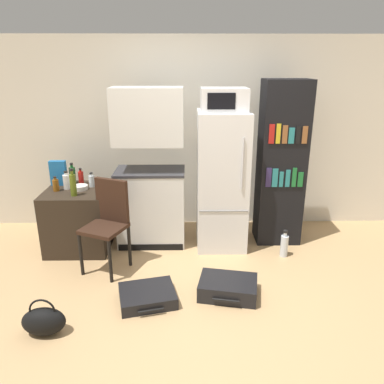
{
  "coord_description": "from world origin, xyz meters",
  "views": [
    {
      "loc": [
        -0.24,
        -2.91,
        2.14
      ],
      "look_at": [
        -0.18,
        0.85,
        0.83
      ],
      "focal_mm": 35.0,
      "sensor_mm": 36.0,
      "label": 1
    }
  ],
  "objects_px": {
    "kitchen_hutch": "(150,175)",
    "bottle_ketchup_red": "(81,177)",
    "water_bottle_front": "(284,245)",
    "bottle_milk_white": "(67,181)",
    "bottle_green_tall": "(73,175)",
    "microwave": "(224,99)",
    "bottle_clear_short": "(92,181)",
    "bottle_olive_oil": "(73,184)",
    "bookshelf": "(281,164)",
    "chair": "(108,217)",
    "refrigerator": "(222,181)",
    "handbag": "(44,321)",
    "bottle_amber_beer": "(56,185)",
    "cereal_box": "(58,173)",
    "bowl": "(80,187)",
    "side_table": "(79,219)",
    "suitcase_small_flat": "(228,287)",
    "suitcase_large_flat": "(147,296)"
  },
  "relations": [
    {
      "from": "kitchen_hutch",
      "to": "bottle_ketchup_red",
      "type": "relative_size",
      "value": 9.41
    },
    {
      "from": "water_bottle_front",
      "to": "bottle_milk_white",
      "type": "bearing_deg",
      "value": 172.58
    },
    {
      "from": "bottle_green_tall",
      "to": "water_bottle_front",
      "type": "bearing_deg",
      "value": -12.09
    },
    {
      "from": "microwave",
      "to": "water_bottle_front",
      "type": "distance_m",
      "value": 1.8
    },
    {
      "from": "bottle_clear_short",
      "to": "bottle_olive_oil",
      "type": "xyz_separation_m",
      "value": [
        -0.13,
        -0.32,
        0.06
      ]
    },
    {
      "from": "bookshelf",
      "to": "water_bottle_front",
      "type": "xyz_separation_m",
      "value": [
        -0.01,
        -0.45,
        -0.85
      ]
    },
    {
      "from": "bookshelf",
      "to": "bottle_olive_oil",
      "type": "xyz_separation_m",
      "value": [
        -2.39,
        -0.37,
        -0.12
      ]
    },
    {
      "from": "bottle_green_tall",
      "to": "chair",
      "type": "relative_size",
      "value": 0.26
    },
    {
      "from": "refrigerator",
      "to": "handbag",
      "type": "xyz_separation_m",
      "value": [
        -1.6,
        -1.63,
        -0.69
      ]
    },
    {
      "from": "handbag",
      "to": "bottle_amber_beer",
      "type": "bearing_deg",
      "value": 101.83
    },
    {
      "from": "refrigerator",
      "to": "cereal_box",
      "type": "height_order",
      "value": "refrigerator"
    },
    {
      "from": "bowl",
      "to": "chair",
      "type": "bearing_deg",
      "value": -50.11
    },
    {
      "from": "side_table",
      "to": "suitcase_small_flat",
      "type": "bearing_deg",
      "value": -31.85
    },
    {
      "from": "suitcase_large_flat",
      "to": "bowl",
      "type": "bearing_deg",
      "value": 113.73
    },
    {
      "from": "bottle_clear_short",
      "to": "bookshelf",
      "type": "bearing_deg",
      "value": 1.26
    },
    {
      "from": "bookshelf",
      "to": "bottle_amber_beer",
      "type": "distance_m",
      "value": 2.65
    },
    {
      "from": "side_table",
      "to": "suitcase_large_flat",
      "type": "bearing_deg",
      "value": -51.23
    },
    {
      "from": "cereal_box",
      "to": "suitcase_large_flat",
      "type": "bearing_deg",
      "value": -48.66
    },
    {
      "from": "microwave",
      "to": "bottle_olive_oil",
      "type": "xyz_separation_m",
      "value": [
        -1.67,
        -0.26,
        -0.89
      ]
    },
    {
      "from": "handbag",
      "to": "water_bottle_front",
      "type": "xyz_separation_m",
      "value": [
        2.31,
        1.28,
        0.01
      ]
    },
    {
      "from": "bottle_clear_short",
      "to": "handbag",
      "type": "distance_m",
      "value": 1.82
    },
    {
      "from": "bottle_ketchup_red",
      "to": "bottle_milk_white",
      "type": "xyz_separation_m",
      "value": [
        -0.12,
        -0.17,
        0.01
      ]
    },
    {
      "from": "bowl",
      "to": "suitcase_large_flat",
      "type": "bearing_deg",
      "value": -52.96
    },
    {
      "from": "side_table",
      "to": "bottle_ketchup_red",
      "type": "relative_size",
      "value": 3.66
    },
    {
      "from": "bottle_green_tall",
      "to": "bottle_olive_oil",
      "type": "xyz_separation_m",
      "value": [
        0.14,
        -0.45,
        0.02
      ]
    },
    {
      "from": "side_table",
      "to": "kitchen_hutch",
      "type": "xyz_separation_m",
      "value": [
        0.86,
        0.12,
        0.5
      ]
    },
    {
      "from": "bottle_milk_white",
      "to": "suitcase_small_flat",
      "type": "bearing_deg",
      "value": -31.18
    },
    {
      "from": "kitchen_hutch",
      "to": "bottle_ketchup_red",
      "type": "xyz_separation_m",
      "value": [
        -0.85,
        0.09,
        -0.05
      ]
    },
    {
      "from": "bookshelf",
      "to": "bowl",
      "type": "distance_m",
      "value": 2.39
    },
    {
      "from": "bottle_green_tall",
      "to": "bottle_milk_white",
      "type": "xyz_separation_m",
      "value": [
        -0.01,
        -0.21,
        -0.02
      ]
    },
    {
      "from": "bottle_ketchup_red",
      "to": "bottle_amber_beer",
      "type": "xyz_separation_m",
      "value": [
        -0.22,
        -0.25,
        -0.01
      ]
    },
    {
      "from": "chair",
      "to": "bottle_amber_beer",
      "type": "bearing_deg",
      "value": 170.48
    },
    {
      "from": "side_table",
      "to": "bowl",
      "type": "xyz_separation_m",
      "value": [
        0.05,
        0.01,
        0.39
      ]
    },
    {
      "from": "kitchen_hutch",
      "to": "suitcase_large_flat",
      "type": "distance_m",
      "value": 1.5
    },
    {
      "from": "side_table",
      "to": "bottle_olive_oil",
      "type": "xyz_separation_m",
      "value": [
        0.04,
        -0.2,
        0.5
      ]
    },
    {
      "from": "refrigerator",
      "to": "water_bottle_front",
      "type": "relative_size",
      "value": 4.98
    },
    {
      "from": "suitcase_small_flat",
      "to": "bottle_olive_oil",
      "type": "bearing_deg",
      "value": 164.1
    },
    {
      "from": "bottle_green_tall",
      "to": "bottle_ketchup_red",
      "type": "bearing_deg",
      "value": -19.08
    },
    {
      "from": "bottle_green_tall",
      "to": "suitcase_small_flat",
      "type": "distance_m",
      "value": 2.34
    },
    {
      "from": "side_table",
      "to": "handbag",
      "type": "xyz_separation_m",
      "value": [
        0.11,
        -1.57,
        -0.24
      ]
    },
    {
      "from": "microwave",
      "to": "bottle_green_tall",
      "type": "distance_m",
      "value": 2.04
    },
    {
      "from": "side_table",
      "to": "microwave",
      "type": "height_order",
      "value": "microwave"
    },
    {
      "from": "bottle_amber_beer",
      "to": "suitcase_small_flat",
      "type": "height_order",
      "value": "bottle_amber_beer"
    },
    {
      "from": "suitcase_large_flat",
      "to": "handbag",
      "type": "bearing_deg",
      "value": -165.11
    },
    {
      "from": "bottle_olive_oil",
      "to": "bowl",
      "type": "distance_m",
      "value": 0.24
    },
    {
      "from": "bottle_clear_short",
      "to": "cereal_box",
      "type": "relative_size",
      "value": 0.58
    },
    {
      "from": "side_table",
      "to": "bottle_green_tall",
      "type": "xyz_separation_m",
      "value": [
        -0.1,
        0.25,
        0.47
      ]
    },
    {
      "from": "bookshelf",
      "to": "bottle_green_tall",
      "type": "xyz_separation_m",
      "value": [
        -2.53,
        0.09,
        -0.14
      ]
    },
    {
      "from": "refrigerator",
      "to": "bottle_milk_white",
      "type": "height_order",
      "value": "refrigerator"
    },
    {
      "from": "microwave",
      "to": "cereal_box",
      "type": "height_order",
      "value": "microwave"
    }
  ]
}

